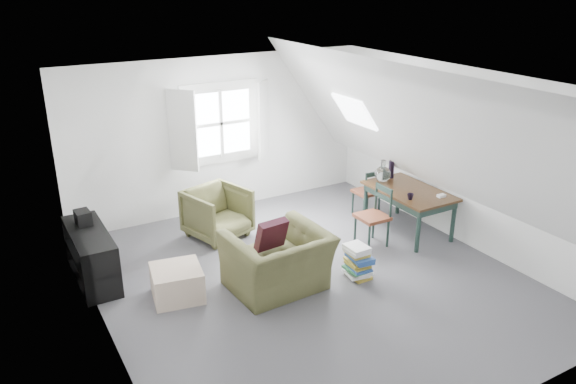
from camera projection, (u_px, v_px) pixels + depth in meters
floor at (310, 280)px, 7.17m from camera, size 5.50×5.50×0.00m
ceiling at (314, 84)px, 6.26m from camera, size 5.50×5.50×0.00m
wall_back at (220, 135)px, 8.94m from camera, size 5.00×0.00×5.00m
wall_front at (494, 295)px, 4.49m from camera, size 5.00×0.00×5.00m
wall_left at (98, 233)px, 5.56m from camera, size 0.00×5.50×5.50m
wall_right at (463, 157)px, 7.87m from camera, size 0.00×5.50×5.50m
slope_left at (186, 168)px, 5.81m from camera, size 3.19×5.50×4.48m
slope_right at (414, 129)px, 7.24m from camera, size 3.19×5.50×4.48m
dormer_window at (222, 124)px, 8.81m from camera, size 1.71×0.35×1.30m
skylight at (354, 112)px, 8.30m from camera, size 0.35×0.75×0.47m
armchair_near at (278, 288)px, 6.98m from camera, size 1.21×1.08×0.75m
armchair_far at (219, 236)px, 8.37m from camera, size 0.99×1.01×0.74m
throw_pillow at (271, 235)px, 6.85m from camera, size 0.41×0.26×0.40m
ottoman at (177, 283)px, 6.73m from camera, size 0.67×0.67×0.39m
dining_table at (409, 195)px, 8.32m from camera, size 0.81×1.35×0.67m
demijohn at (383, 174)px, 8.53m from camera, size 0.24×0.24×0.34m
vase_twigs at (391, 168)px, 8.72m from camera, size 0.09×0.10×0.68m
cup at (410, 199)px, 7.93m from camera, size 0.12×0.12×0.09m
paper_box at (441, 196)px, 8.01m from camera, size 0.12×0.08×0.04m
dining_chair_far at (368, 192)px, 8.94m from camera, size 0.37×0.37×0.79m
dining_chair_near at (374, 215)px, 7.95m from camera, size 0.41×0.41×0.87m
media_shelf at (92, 259)px, 7.06m from camera, size 0.43×1.30×0.67m
electronics_box at (83, 218)px, 7.13m from camera, size 0.19×0.26×0.20m
magazine_stack at (358, 262)px, 7.16m from camera, size 0.33×0.39×0.44m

